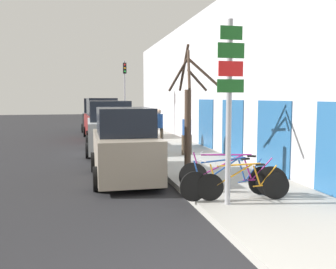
# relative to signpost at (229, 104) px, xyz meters

# --- Properties ---
(ground_plane) EXTENTS (80.00, 80.00, 0.00)m
(ground_plane) POSITION_rel_signpost_xyz_m (-1.61, 7.92, -2.30)
(ground_plane) COLOR black
(sidewalk_curb) EXTENTS (3.20, 32.00, 0.15)m
(sidewalk_curb) POSITION_rel_signpost_xyz_m (0.99, 10.72, -2.23)
(sidewalk_curb) COLOR #9E9B93
(sidewalk_curb) RESTS_ON ground
(building_facade) EXTENTS (0.23, 32.00, 6.50)m
(building_facade) POSITION_rel_signpost_xyz_m (2.74, 10.64, 0.92)
(building_facade) COLOR #BCBCC1
(building_facade) RESTS_ON ground
(signpost) EXTENTS (0.59, 0.14, 3.89)m
(signpost) POSITION_rel_signpost_xyz_m (0.00, 0.00, 0.00)
(signpost) COLOR #939399
(signpost) RESTS_ON sidewalk_curb
(bicycle_0) EXTENTS (2.09, 0.49, 0.84)m
(bicycle_0) POSITION_rel_signpost_xyz_m (0.46, 0.23, -1.79)
(bicycle_0) COLOR black
(bicycle_0) RESTS_ON sidewalk_curb
(bicycle_1) EXTENTS (2.39, 0.49, 0.92)m
(bicycle_1) POSITION_rel_signpost_xyz_m (0.22, 0.49, -1.76)
(bicycle_1) COLOR black
(bicycle_1) RESTS_ON sidewalk_curb
(bicycle_2) EXTENTS (2.25, 1.25, 0.99)m
(bicycle_2) POSITION_rel_signpost_xyz_m (0.40, 0.75, -1.74)
(bicycle_2) COLOR black
(bicycle_2) RESTS_ON sidewalk_curb
(parked_car_0) EXTENTS (1.94, 4.17, 2.14)m
(parked_car_0) POSITION_rel_signpost_xyz_m (-1.79, 3.64, -1.33)
(parked_car_0) COLOR gray
(parked_car_0) RESTS_ON ground
(parked_car_1) EXTENTS (2.14, 4.61, 2.28)m
(parked_car_1) POSITION_rel_signpost_xyz_m (-1.81, 9.18, -1.27)
(parked_car_1) COLOR #B2B7BC
(parked_car_1) RESTS_ON ground
(parked_car_2) EXTENTS (2.10, 4.86, 2.39)m
(parked_car_2) POSITION_rel_signpost_xyz_m (-1.86, 14.72, -1.23)
(parked_car_2) COLOR maroon
(parked_car_2) RESTS_ON ground
(parked_car_3) EXTENTS (2.19, 4.74, 2.36)m
(parked_car_3) POSITION_rel_signpost_xyz_m (-1.91, 20.46, -1.25)
(parked_car_3) COLOR #51565B
(parked_car_3) RESTS_ON ground
(pedestrian_near) EXTENTS (0.43, 0.36, 1.63)m
(pedestrian_near) POSITION_rel_signpost_xyz_m (1.08, 6.95, -1.21)
(pedestrian_near) COLOR #4C3D2D
(pedestrian_near) RESTS_ON sidewalk_curb
(pedestrian_far) EXTENTS (0.44, 0.38, 1.72)m
(pedestrian_far) POSITION_rel_signpost_xyz_m (0.57, 9.97, -1.16)
(pedestrian_far) COLOR #4C3D2D
(pedestrian_far) RESTS_ON sidewalk_curb
(street_tree) EXTENTS (1.18, 2.21, 3.75)m
(street_tree) POSITION_rel_signpost_xyz_m (-0.08, 2.77, -0.38)
(street_tree) COLOR #3D2D23
(street_tree) RESTS_ON sidewalk_curb
(traffic_light) EXTENTS (0.20, 0.30, 4.50)m
(traffic_light) POSITION_rel_signpost_xyz_m (-0.36, 15.72, 0.73)
(traffic_light) COLOR #939399
(traffic_light) RESTS_ON sidewalk_curb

